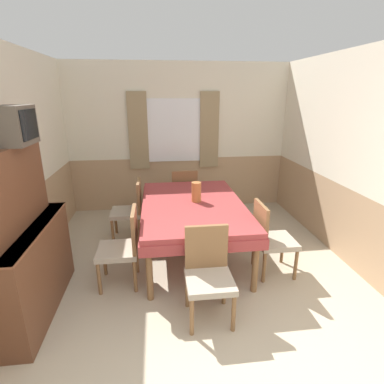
{
  "coord_description": "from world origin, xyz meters",
  "views": [
    {
      "loc": [
        -0.43,
        -1.12,
        2.08
      ],
      "look_at": [
        0.01,
        2.48,
        0.88
      ],
      "focal_mm": 28.0,
      "sensor_mm": 36.0,
      "label": 1
    }
  ],
  "objects_px": {
    "chair_head_near": "(208,271)",
    "sideboard": "(22,249)",
    "chair_left_near": "(124,245)",
    "dining_table": "(193,210)",
    "chair_right_near": "(270,237)",
    "tv": "(13,125)",
    "chair_left_far": "(131,208)",
    "vase": "(196,192)",
    "chair_head_window": "(184,193)"
  },
  "relations": [
    {
      "from": "chair_left_far",
      "to": "vase",
      "type": "distance_m",
      "value": 1.1
    },
    {
      "from": "chair_head_near",
      "to": "chair_left_far",
      "type": "bearing_deg",
      "value": -64.2
    },
    {
      "from": "chair_left_near",
      "to": "sideboard",
      "type": "height_order",
      "value": "sideboard"
    },
    {
      "from": "chair_left_near",
      "to": "chair_head_near",
      "type": "height_order",
      "value": "same"
    },
    {
      "from": "vase",
      "to": "sideboard",
      "type": "bearing_deg",
      "value": -151.26
    },
    {
      "from": "chair_head_window",
      "to": "chair_head_near",
      "type": "height_order",
      "value": "same"
    },
    {
      "from": "dining_table",
      "to": "chair_head_window",
      "type": "height_order",
      "value": "chair_head_window"
    },
    {
      "from": "chair_right_near",
      "to": "sideboard",
      "type": "xyz_separation_m",
      "value": [
        -2.59,
        -0.36,
        0.21
      ]
    },
    {
      "from": "chair_left_far",
      "to": "tv",
      "type": "distance_m",
      "value": 2.05
    },
    {
      "from": "chair_head_window",
      "to": "chair_head_near",
      "type": "relative_size",
      "value": 1.0
    },
    {
      "from": "chair_right_near",
      "to": "sideboard",
      "type": "height_order",
      "value": "sideboard"
    },
    {
      "from": "chair_head_window",
      "to": "sideboard",
      "type": "distance_m",
      "value": 2.74
    },
    {
      "from": "chair_left_near",
      "to": "vase",
      "type": "relative_size",
      "value": 3.44
    },
    {
      "from": "sideboard",
      "to": "tv",
      "type": "relative_size",
      "value": 3.85
    },
    {
      "from": "chair_left_near",
      "to": "sideboard",
      "type": "xyz_separation_m",
      "value": [
        -0.89,
        -0.36,
        0.21
      ]
    },
    {
      "from": "chair_left_far",
      "to": "chair_right_near",
      "type": "bearing_deg",
      "value": -123.72
    },
    {
      "from": "chair_head_near",
      "to": "chair_right_near",
      "type": "relative_size",
      "value": 1.0
    },
    {
      "from": "sideboard",
      "to": "tv",
      "type": "height_order",
      "value": "tv"
    },
    {
      "from": "sideboard",
      "to": "chair_left_near",
      "type": "bearing_deg",
      "value": 21.89
    },
    {
      "from": "dining_table",
      "to": "sideboard",
      "type": "height_order",
      "value": "sideboard"
    },
    {
      "from": "chair_head_window",
      "to": "chair_right_near",
      "type": "xyz_separation_m",
      "value": [
        0.85,
        -1.75,
        0.0
      ]
    },
    {
      "from": "chair_left_far",
      "to": "chair_head_near",
      "type": "relative_size",
      "value": 1.0
    },
    {
      "from": "dining_table",
      "to": "chair_head_window",
      "type": "relative_size",
      "value": 2.24
    },
    {
      "from": "chair_right_near",
      "to": "tv",
      "type": "bearing_deg",
      "value": -85.99
    },
    {
      "from": "dining_table",
      "to": "sideboard",
      "type": "relative_size",
      "value": 1.22
    },
    {
      "from": "chair_left_near",
      "to": "tv",
      "type": "relative_size",
      "value": 2.09
    },
    {
      "from": "dining_table",
      "to": "chair_head_near",
      "type": "bearing_deg",
      "value": -90.0
    },
    {
      "from": "dining_table",
      "to": "vase",
      "type": "distance_m",
      "value": 0.24
    },
    {
      "from": "sideboard",
      "to": "vase",
      "type": "bearing_deg",
      "value": 28.74
    },
    {
      "from": "tv",
      "to": "vase",
      "type": "distance_m",
      "value": 2.15
    },
    {
      "from": "dining_table",
      "to": "vase",
      "type": "xyz_separation_m",
      "value": [
        0.05,
        0.06,
        0.23
      ]
    },
    {
      "from": "chair_head_window",
      "to": "chair_head_near",
      "type": "xyz_separation_m",
      "value": [
        0.0,
        -2.37,
        0.0
      ]
    },
    {
      "from": "chair_head_window",
      "to": "tv",
      "type": "bearing_deg",
      "value": -131.34
    },
    {
      "from": "chair_head_near",
      "to": "sideboard",
      "type": "distance_m",
      "value": 1.77
    },
    {
      "from": "chair_right_near",
      "to": "chair_head_near",
      "type": "bearing_deg",
      "value": -53.73
    },
    {
      "from": "sideboard",
      "to": "chair_head_near",
      "type": "bearing_deg",
      "value": -8.59
    },
    {
      "from": "dining_table",
      "to": "chair_right_near",
      "type": "xyz_separation_m",
      "value": [
        0.85,
        -0.56,
        -0.15
      ]
    },
    {
      "from": "chair_left_near",
      "to": "sideboard",
      "type": "distance_m",
      "value": 0.98
    },
    {
      "from": "chair_right_near",
      "to": "chair_left_near",
      "type": "bearing_deg",
      "value": -90.0
    },
    {
      "from": "sideboard",
      "to": "chair_head_window",
      "type": "bearing_deg",
      "value": 50.5
    },
    {
      "from": "dining_table",
      "to": "chair_left_near",
      "type": "distance_m",
      "value": 1.03
    },
    {
      "from": "chair_left_far",
      "to": "chair_left_near",
      "type": "relative_size",
      "value": 1.0
    },
    {
      "from": "chair_head_window",
      "to": "chair_right_near",
      "type": "height_order",
      "value": "same"
    },
    {
      "from": "dining_table",
      "to": "chair_left_far",
      "type": "height_order",
      "value": "chair_left_far"
    },
    {
      "from": "tv",
      "to": "chair_left_near",
      "type": "bearing_deg",
      "value": 11.83
    },
    {
      "from": "dining_table",
      "to": "chair_right_near",
      "type": "distance_m",
      "value": 1.03
    },
    {
      "from": "chair_head_window",
      "to": "chair_left_near",
      "type": "bearing_deg",
      "value": -115.8
    },
    {
      "from": "dining_table",
      "to": "tv",
      "type": "xyz_separation_m",
      "value": [
        -1.7,
        -0.74,
        1.18
      ]
    },
    {
      "from": "sideboard",
      "to": "dining_table",
      "type": "bearing_deg",
      "value": 27.97
    },
    {
      "from": "dining_table",
      "to": "chair_left_near",
      "type": "bearing_deg",
      "value": -146.28
    }
  ]
}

